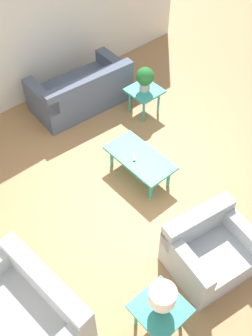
% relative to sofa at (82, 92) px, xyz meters
% --- Properties ---
extents(ground_plane, '(14.00, 14.00, 0.00)m').
position_rel_sofa_xyz_m(ground_plane, '(-2.21, 0.57, -0.29)').
color(ground_plane, '#A87A4C').
extents(wall_right, '(0.12, 7.20, 2.70)m').
position_rel_sofa_xyz_m(wall_right, '(0.85, 0.57, 1.06)').
color(wall_right, silver).
rests_on(wall_right, ground_plane).
extents(sofa, '(1.03, 1.79, 0.77)m').
position_rel_sofa_xyz_m(sofa, '(0.00, 0.00, 0.00)').
color(sofa, '#4C566B').
rests_on(sofa, ground_plane).
extents(armchair, '(1.00, 1.12, 0.75)m').
position_rel_sofa_xyz_m(armchair, '(-3.62, 0.76, -0.00)').
color(armchair, '#A8ADB2').
rests_on(armchair, ground_plane).
extents(loveseat, '(1.45, 0.96, 0.75)m').
position_rel_sofa_xyz_m(loveseat, '(-2.80, 2.84, -0.01)').
color(loveseat, '#A8ADB2').
rests_on(loveseat, ground_plane).
extents(coffee_table, '(1.07, 0.55, 0.40)m').
position_rel_sofa_xyz_m(coffee_table, '(-1.95, 0.39, 0.06)').
color(coffee_table, teal).
rests_on(coffee_table, ground_plane).
extents(side_table_plant, '(0.54, 0.54, 0.49)m').
position_rel_sofa_xyz_m(side_table_plant, '(-0.89, -0.70, 0.12)').
color(side_table_plant, teal).
rests_on(side_table_plant, ground_plane).
extents(side_table_lamp, '(0.54, 0.54, 0.49)m').
position_rel_sofa_xyz_m(side_table_lamp, '(-3.79, 1.79, 0.12)').
color(side_table_lamp, teal).
rests_on(side_table_lamp, ground_plane).
extents(potted_plant, '(0.31, 0.31, 0.43)m').
position_rel_sofa_xyz_m(potted_plant, '(-0.89, -0.70, 0.44)').
color(potted_plant, '#B2ADA3').
rests_on(potted_plant, side_table_plant).
extents(table_lamp, '(0.29, 0.29, 0.39)m').
position_rel_sofa_xyz_m(table_lamp, '(-3.79, 1.79, 0.45)').
color(table_lamp, '#333333').
rests_on(table_lamp, side_table_lamp).
extents(remote_control, '(0.16, 0.12, 0.02)m').
position_rel_sofa_xyz_m(remote_control, '(-1.90, 0.47, 0.12)').
color(remote_control, '#4C4C51').
rests_on(remote_control, coffee_table).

